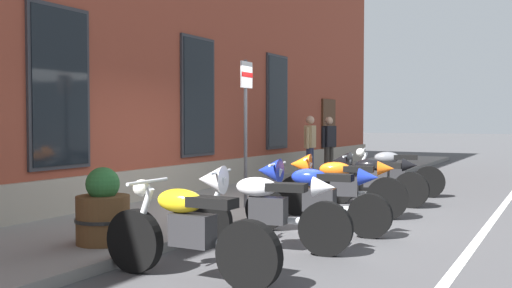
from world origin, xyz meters
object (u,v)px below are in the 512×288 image
(barrel_planter, at_px, (103,212))
(pedestrian_tan_coat, at_px, (310,144))
(motorcycle_blue_sport, at_px, (310,193))
(motorcycle_black_sport, at_px, (370,176))
(parking_sign, at_px, (246,112))
(pedestrian_dark_jacket, at_px, (329,143))
(motorcycle_white_sport, at_px, (258,205))
(motorcycle_yellow_naked, at_px, (187,232))
(motorcycle_grey_naked, at_px, (391,173))
(motorcycle_orange_sport, at_px, (337,183))

(barrel_planter, bearing_deg, pedestrian_tan_coat, 5.89)
(motorcycle_blue_sport, height_order, pedestrian_tan_coat, pedestrian_tan_coat)
(motorcycle_blue_sport, xyz_separation_m, pedestrian_tan_coat, (6.01, 2.54, 0.44))
(motorcycle_black_sport, height_order, pedestrian_tan_coat, pedestrian_tan_coat)
(parking_sign, bearing_deg, motorcycle_blue_sport, -122.19)
(pedestrian_dark_jacket, relative_size, barrel_planter, 1.73)
(pedestrian_dark_jacket, height_order, parking_sign, parking_sign)
(motorcycle_white_sport, bearing_deg, motorcycle_blue_sport, -5.83)
(motorcycle_blue_sport, bearing_deg, parking_sign, 57.81)
(pedestrian_tan_coat, bearing_deg, motorcycle_yellow_naked, -164.67)
(motorcycle_yellow_naked, relative_size, pedestrian_tan_coat, 1.28)
(motorcycle_yellow_naked, distance_m, motorcycle_blue_sport, 2.83)
(barrel_planter, bearing_deg, motorcycle_black_sport, -16.60)
(motorcycle_grey_naked, bearing_deg, motorcycle_yellow_naked, 179.77)
(motorcycle_white_sport, height_order, motorcycle_orange_sport, motorcycle_orange_sport)
(motorcycle_yellow_naked, height_order, motorcycle_grey_naked, motorcycle_grey_naked)
(motorcycle_blue_sport, xyz_separation_m, barrel_planter, (-2.33, 1.68, -0.07))
(pedestrian_tan_coat, bearing_deg, motorcycle_black_sport, -140.12)
(motorcycle_black_sport, bearing_deg, motorcycle_blue_sport, -178.66)
(pedestrian_tan_coat, bearing_deg, pedestrian_dark_jacket, -9.88)
(pedestrian_tan_coat, distance_m, parking_sign, 5.15)
(motorcycle_orange_sport, bearing_deg, pedestrian_dark_jacket, 22.30)
(motorcycle_yellow_naked, distance_m, motorcycle_black_sport, 5.89)
(motorcycle_white_sport, relative_size, motorcycle_blue_sport, 1.01)
(motorcycle_blue_sport, height_order, barrel_planter, motorcycle_blue_sport)
(pedestrian_tan_coat, relative_size, pedestrian_dark_jacket, 1.01)
(motorcycle_yellow_naked, relative_size, motorcycle_orange_sport, 0.96)
(motorcycle_grey_naked, height_order, pedestrian_dark_jacket, pedestrian_dark_jacket)
(motorcycle_white_sport, bearing_deg, pedestrian_tan_coat, 18.19)
(motorcycle_white_sport, distance_m, motorcycle_black_sport, 4.37)
(pedestrian_tan_coat, xyz_separation_m, barrel_planter, (-8.34, -0.86, -0.51))
(motorcycle_white_sport, distance_m, motorcycle_blue_sport, 1.31)
(motorcycle_yellow_naked, bearing_deg, motorcycle_white_sport, 0.73)
(motorcycle_white_sport, bearing_deg, barrel_planter, 123.46)
(motorcycle_orange_sport, height_order, motorcycle_black_sport, motorcycle_orange_sport)
(motorcycle_orange_sport, bearing_deg, parking_sign, 108.91)
(motorcycle_white_sport, relative_size, motorcycle_orange_sport, 1.02)
(barrel_planter, bearing_deg, motorcycle_white_sport, -56.54)
(pedestrian_tan_coat, height_order, barrel_planter, pedestrian_tan_coat)
(motorcycle_black_sport, bearing_deg, motorcycle_grey_naked, 0.47)
(motorcycle_white_sport, relative_size, pedestrian_tan_coat, 1.35)
(motorcycle_blue_sport, relative_size, pedestrian_dark_jacket, 1.35)
(motorcycle_white_sport, xyz_separation_m, pedestrian_tan_coat, (7.32, 2.40, 0.45))
(motorcycle_blue_sport, xyz_separation_m, motorcycle_grey_naked, (4.54, 0.08, -0.08))
(motorcycle_black_sport, xyz_separation_m, motorcycle_grey_naked, (1.48, 0.01, -0.05))
(motorcycle_blue_sport, relative_size, motorcycle_black_sport, 1.05)
(motorcycle_black_sport, height_order, parking_sign, parking_sign)
(motorcycle_white_sport, distance_m, pedestrian_tan_coat, 7.71)
(motorcycle_white_sport, bearing_deg, parking_sign, 32.27)
(motorcycle_blue_sport, bearing_deg, motorcycle_white_sport, 174.17)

